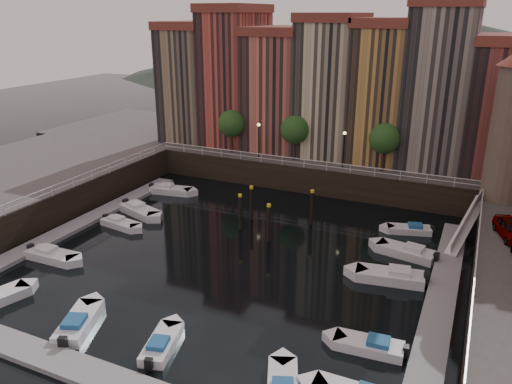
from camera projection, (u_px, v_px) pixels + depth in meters
The scene contains 23 objects.
ground at pixel (239, 252), 41.89m from camera, with size 200.00×200.00×0.00m, color black.
quay_far at pixel (330, 158), 63.60m from camera, with size 80.00×20.00×3.00m, color black.
dock_left at pixel (82, 223), 47.37m from camera, with size 2.00×28.00×0.35m, color gray.
dock_right at pixel (441, 300), 34.59m from camera, with size 2.00×28.00×0.35m, color gray.
dock_near at pixel (99, 377), 27.31m from camera, with size 30.00×2.00×0.35m, color gray.
mountains at pixel (430, 57), 132.51m from camera, with size 145.00×100.00×18.00m.
far_terrace at pixel (356, 87), 56.96m from camera, with size 48.70×10.30×17.50m.
promenade_trees at pixel (300, 130), 55.74m from camera, with size 21.20×3.20×5.20m.
street_lamps at pixel (300, 139), 54.99m from camera, with size 10.36×0.36×4.18m.
railings at pixel (263, 192), 44.79m from camera, with size 36.08×34.04×0.52m.
gangway at pixel (467, 222), 43.04m from camera, with size 2.78×8.32×3.73m.
mooring_pilings at pixel (268, 212), 46.02m from camera, with size 5.99×5.38×3.78m.
boat_left_1 at pixel (52, 255), 40.56m from camera, with size 4.80×1.84×1.10m.
boat_left_2 at pixel (120, 223), 46.81m from camera, with size 4.35×2.09×0.98m.
boat_left_3 at pixel (139, 210), 49.72m from camera, with size 5.25×3.28×1.18m.
boat_left_4 at pixel (170, 190), 55.53m from camera, with size 5.02×2.52×1.13m.
boat_right_1 at pixel (370, 346), 29.59m from camera, with size 4.39×1.87×1.00m.
boat_right_2 at pixel (391, 276), 37.26m from camera, with size 5.41×2.66×1.21m.
boat_right_3 at pixel (407, 252), 41.09m from camera, with size 5.14×2.66×1.15m.
boat_right_4 at pixel (410, 229), 45.54m from camera, with size 4.21×2.52×0.94m.
boat_near_1 at pixel (78, 323), 31.69m from camera, with size 3.27×4.90×1.11m.
boat_near_2 at pixel (161, 344), 29.73m from camera, with size 2.47×4.31×0.96m.
car_a at pixel (511, 230), 37.14m from camera, with size 1.71×4.25×1.45m, color gray.
Camera 1 is at (17.14, -33.62, 18.94)m, focal length 35.00 mm.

